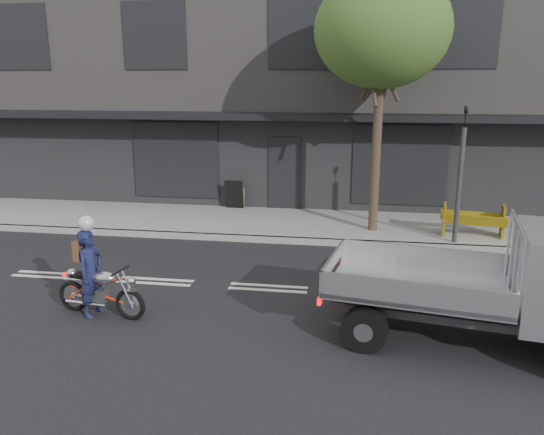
{
  "coord_description": "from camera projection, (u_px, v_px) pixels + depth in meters",
  "views": [
    {
      "loc": [
        1.6,
        -9.92,
        4.12
      ],
      "look_at": [
        0.0,
        0.5,
        1.36
      ],
      "focal_mm": 35.0,
      "sensor_mm": 36.0,
      "label": 1
    }
  ],
  "objects": [
    {
      "name": "sandwich_board",
      "position": [
        234.0,
        194.0,
        16.65
      ],
      "size": [
        0.58,
        0.39,
        0.9
      ],
      "primitive_type": null,
      "rotation": [
        0.0,
        0.0,
        -0.02
      ],
      "color": "black",
      "rests_on": "sidewalk"
    },
    {
      "name": "kerb",
      "position": [
        287.0,
        240.0,
        13.71
      ],
      "size": [
        32.0,
        0.2,
        0.15
      ],
      "primitive_type": "cube",
      "color": "gray",
      "rests_on": "ground"
    },
    {
      "name": "sidewalk",
      "position": [
        294.0,
        224.0,
        15.24
      ],
      "size": [
        32.0,
        3.2,
        0.15
      ],
      "primitive_type": "cube",
      "color": "gray",
      "rests_on": "ground"
    },
    {
      "name": "construction_barrier",
      "position": [
        475.0,
        222.0,
        13.52
      ],
      "size": [
        1.64,
        0.86,
        0.87
      ],
      "primitive_type": null,
      "rotation": [
        0.0,
        0.0,
        -0.16
      ],
      "color": "yellow",
      "rests_on": "sidewalk"
    },
    {
      "name": "rider",
      "position": [
        91.0,
        273.0,
        9.38
      ],
      "size": [
        0.47,
        0.63,
        1.58
      ],
      "primitive_type": "imported",
      "rotation": [
        0.0,
        0.0,
        1.4
      ],
      "color": "#161A3E",
      "rests_on": "ground"
    },
    {
      "name": "ground",
      "position": [
        268.0,
        288.0,
        10.76
      ],
      "size": [
        80.0,
        80.0,
        0.0
      ],
      "primitive_type": "plane",
      "color": "black",
      "rests_on": "ground"
    },
    {
      "name": "traffic_light_pole",
      "position": [
        459.0,
        183.0,
        12.93
      ],
      "size": [
        0.12,
        0.12,
        3.5
      ],
      "color": "#2D2D30",
      "rests_on": "ground"
    },
    {
      "name": "building_main",
      "position": [
        314.0,
        82.0,
        20.55
      ],
      "size": [
        26.0,
        10.0,
        8.0
      ],
      "primitive_type": "cube",
      "color": "slate",
      "rests_on": "ground"
    },
    {
      "name": "street_tree",
      "position": [
        382.0,
        31.0,
        13.12
      ],
      "size": [
        3.4,
        3.4,
        6.74
      ],
      "color": "#382B21",
      "rests_on": "ground"
    },
    {
      "name": "motorcycle",
      "position": [
        100.0,
        290.0,
        9.44
      ],
      "size": [
        1.78,
        0.53,
        0.92
      ],
      "rotation": [
        0.0,
        0.0,
        -0.17
      ],
      "color": "black",
      "rests_on": "ground"
    }
  ]
}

